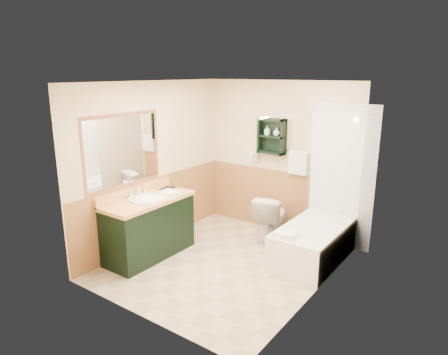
# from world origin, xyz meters

# --- Properties ---
(floor) EXTENTS (3.00, 3.00, 0.00)m
(floor) POSITION_xyz_m (0.00, 0.00, 0.00)
(floor) COLOR #C2AB8D
(floor) RESTS_ON ground
(back_wall) EXTENTS (2.60, 0.04, 2.40)m
(back_wall) POSITION_xyz_m (0.00, 1.52, 1.20)
(back_wall) COLOR #FFEAC7
(back_wall) RESTS_ON ground
(left_wall) EXTENTS (0.04, 3.00, 2.40)m
(left_wall) POSITION_xyz_m (-1.32, 0.00, 1.20)
(left_wall) COLOR #FFEAC7
(left_wall) RESTS_ON ground
(right_wall) EXTENTS (0.04, 3.00, 2.40)m
(right_wall) POSITION_xyz_m (1.32, 0.00, 1.20)
(right_wall) COLOR #FFEAC7
(right_wall) RESTS_ON ground
(ceiling) EXTENTS (2.60, 3.00, 0.04)m
(ceiling) POSITION_xyz_m (0.00, 0.00, 2.42)
(ceiling) COLOR white
(ceiling) RESTS_ON back_wall
(wainscot_left) EXTENTS (2.98, 2.98, 1.00)m
(wainscot_left) POSITION_xyz_m (-1.29, 0.00, 0.50)
(wainscot_left) COLOR #B7844A
(wainscot_left) RESTS_ON left_wall
(wainscot_back) EXTENTS (2.58, 2.58, 1.00)m
(wainscot_back) POSITION_xyz_m (0.00, 1.49, 0.50)
(wainscot_back) COLOR #B7844A
(wainscot_back) RESTS_ON back_wall
(mirror_frame) EXTENTS (1.30, 1.30, 1.00)m
(mirror_frame) POSITION_xyz_m (-1.27, -0.55, 1.50)
(mirror_frame) COLOR #995632
(mirror_frame) RESTS_ON left_wall
(mirror_glass) EXTENTS (1.20, 1.20, 0.90)m
(mirror_glass) POSITION_xyz_m (-1.27, -0.55, 1.50)
(mirror_glass) COLOR white
(mirror_glass) RESTS_ON left_wall
(tile_right) EXTENTS (1.50, 1.50, 2.10)m
(tile_right) POSITION_xyz_m (1.28, 0.75, 1.05)
(tile_right) COLOR white
(tile_right) RESTS_ON right_wall
(tile_back) EXTENTS (0.95, 0.95, 2.10)m
(tile_back) POSITION_xyz_m (1.03, 1.48, 1.05)
(tile_back) COLOR white
(tile_back) RESTS_ON back_wall
(tile_accent) EXTENTS (1.50, 1.50, 0.10)m
(tile_accent) POSITION_xyz_m (1.27, 0.75, 1.90)
(tile_accent) COLOR #14462A
(tile_accent) RESTS_ON right_wall
(wall_shelf) EXTENTS (0.45, 0.15, 0.55)m
(wall_shelf) POSITION_xyz_m (-0.10, 1.41, 1.55)
(wall_shelf) COLOR black
(wall_shelf) RESTS_ON back_wall
(hair_dryer) EXTENTS (0.10, 0.24, 0.18)m
(hair_dryer) POSITION_xyz_m (-0.40, 1.43, 1.20)
(hair_dryer) COLOR silver
(hair_dryer) RESTS_ON back_wall
(towel_bar) EXTENTS (0.40, 0.06, 0.40)m
(towel_bar) POSITION_xyz_m (0.35, 1.45, 1.35)
(towel_bar) COLOR silver
(towel_bar) RESTS_ON back_wall
(curtain_rod) EXTENTS (0.03, 1.60, 0.03)m
(curtain_rod) POSITION_xyz_m (0.53, 0.75, 2.00)
(curtain_rod) COLOR silver
(curtain_rod) RESTS_ON back_wall
(shower_curtain) EXTENTS (1.05, 1.05, 1.70)m
(shower_curtain) POSITION_xyz_m (0.53, 0.92, 1.15)
(shower_curtain) COLOR beige
(shower_curtain) RESTS_ON curtain_rod
(vanity) EXTENTS (0.59, 1.33, 0.84)m
(vanity) POSITION_xyz_m (-0.99, -0.41, 0.42)
(vanity) COLOR black
(vanity) RESTS_ON ground
(bathtub) EXTENTS (0.73, 1.50, 0.49)m
(bathtub) POSITION_xyz_m (0.93, 0.86, 0.24)
(bathtub) COLOR white
(bathtub) RESTS_ON ground
(toilet) EXTENTS (0.54, 0.80, 0.72)m
(toilet) POSITION_xyz_m (0.13, 1.06, 0.36)
(toilet) COLOR white
(toilet) RESTS_ON ground
(counter_towel) EXTENTS (0.26, 0.20, 0.04)m
(counter_towel) POSITION_xyz_m (-0.89, -0.07, 0.86)
(counter_towel) COLOR silver
(counter_towel) RESTS_ON vanity
(vanity_book) EXTENTS (0.16, 0.06, 0.22)m
(vanity_book) POSITION_xyz_m (-1.16, 0.06, 0.95)
(vanity_book) COLOR black
(vanity_book) RESTS_ON vanity
(tub_towel) EXTENTS (0.26, 0.22, 0.07)m
(tub_towel) POSITION_xyz_m (0.77, 0.26, 0.52)
(tub_towel) COLOR silver
(tub_towel) RESTS_ON bathtub
(soap_bottle_a) EXTENTS (0.08, 0.15, 0.06)m
(soap_bottle_a) POSITION_xyz_m (-0.17, 1.40, 1.60)
(soap_bottle_a) COLOR white
(soap_bottle_a) RESTS_ON wall_shelf
(soap_bottle_b) EXTENTS (0.13, 0.15, 0.10)m
(soap_bottle_b) POSITION_xyz_m (-0.01, 1.40, 1.61)
(soap_bottle_b) COLOR white
(soap_bottle_b) RESTS_ON wall_shelf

